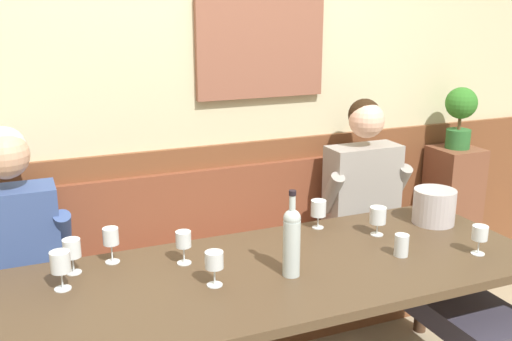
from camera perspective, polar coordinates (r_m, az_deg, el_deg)
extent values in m
cube|color=beige|center=(3.20, -6.00, 8.38)|extent=(6.80, 0.08, 2.80)
cube|color=brown|center=(3.25, 0.48, 11.94)|extent=(0.74, 0.04, 0.55)
cube|color=brown|center=(3.37, -5.30, -6.50)|extent=(6.80, 0.03, 1.06)
cube|color=brown|center=(3.32, -3.95, -12.88)|extent=(2.67, 0.42, 0.44)
cube|color=brown|center=(3.20, -4.03, -9.04)|extent=(2.62, 0.39, 0.05)
cube|color=brown|center=(3.28, -5.19, -3.76)|extent=(2.67, 0.04, 0.45)
cube|color=#4A3725|center=(2.48, 1.33, -10.05)|extent=(2.37, 0.87, 0.04)
cylinder|color=#4A3020|center=(3.47, 16.05, -9.69)|extent=(0.07, 0.07, 0.71)
cube|color=#364C83|center=(2.96, -22.39, -6.44)|extent=(0.40, 0.22, 0.52)
sphere|color=tan|center=(2.83, -23.27, 1.36)|extent=(0.21, 0.21, 0.21)
sphere|color=beige|center=(2.84, -23.33, 2.00)|extent=(0.20, 0.20, 0.20)
cylinder|color=#364C83|center=(2.91, -18.30, -5.87)|extent=(0.08, 0.20, 0.27)
cube|color=#343241|center=(3.13, 16.24, -10.91)|extent=(0.36, 1.17, 0.11)
cube|color=gray|center=(3.47, 10.29, -2.00)|extent=(0.43, 0.19, 0.54)
sphere|color=beige|center=(3.36, 10.73, 4.84)|extent=(0.20, 0.20, 0.20)
sphere|color=black|center=(3.38, 10.52, 5.34)|extent=(0.19, 0.19, 0.19)
cylinder|color=gray|center=(3.32, 7.38, -2.19)|extent=(0.08, 0.20, 0.27)
cylinder|color=gray|center=(3.56, 13.71, -1.27)|extent=(0.08, 0.20, 0.27)
cylinder|color=#BAB3B5|center=(3.08, 16.96, -3.36)|extent=(0.21, 0.21, 0.18)
cylinder|color=silver|center=(2.38, 3.48, -7.58)|extent=(0.07, 0.07, 0.24)
sphere|color=silver|center=(2.34, 3.53, -4.65)|extent=(0.07, 0.07, 0.07)
cylinder|color=silver|center=(2.32, 3.55, -3.44)|extent=(0.03, 0.03, 0.09)
cylinder|color=black|center=(2.30, 3.58, -2.19)|extent=(0.03, 0.03, 0.02)
cylinder|color=silver|center=(2.88, 11.67, -6.11)|extent=(0.06, 0.06, 0.00)
cylinder|color=silver|center=(2.87, 11.71, -5.55)|extent=(0.01, 0.01, 0.06)
cylinder|color=silver|center=(2.85, 11.78, -4.28)|extent=(0.08, 0.08, 0.08)
cylinder|color=#F0DE90|center=(2.86, 11.75, -4.81)|extent=(0.07, 0.07, 0.02)
cylinder|color=silver|center=(2.61, -13.79, -8.62)|extent=(0.06, 0.06, 0.00)
cylinder|color=silver|center=(2.60, -13.85, -7.78)|extent=(0.01, 0.01, 0.08)
cylinder|color=silver|center=(2.57, -13.96, -6.23)|extent=(0.07, 0.07, 0.07)
cylinder|color=silver|center=(2.93, 6.04, -5.52)|extent=(0.06, 0.06, 0.00)
cylinder|color=silver|center=(2.92, 6.06, -4.94)|extent=(0.01, 0.01, 0.06)
cylinder|color=silver|center=(2.89, 6.10, -3.66)|extent=(0.07, 0.07, 0.08)
cylinder|color=silver|center=(2.44, -18.29, -10.87)|extent=(0.07, 0.07, 0.00)
cylinder|color=silver|center=(2.42, -18.37, -10.08)|extent=(0.01, 0.01, 0.07)
cylinder|color=silver|center=(2.39, -18.53, -8.42)|extent=(0.08, 0.08, 0.08)
cylinder|color=#E3E384|center=(2.40, -18.46, -9.10)|extent=(0.07, 0.07, 0.02)
cylinder|color=silver|center=(2.35, -4.04, -11.04)|extent=(0.06, 0.06, 0.00)
cylinder|color=silver|center=(2.34, -4.06, -10.22)|extent=(0.01, 0.01, 0.07)
cylinder|color=silver|center=(2.31, -4.10, -8.68)|extent=(0.07, 0.07, 0.07)
cylinder|color=#F0DC7C|center=(2.32, -4.08, -9.26)|extent=(0.06, 0.06, 0.01)
cylinder|color=silver|center=(2.55, -7.00, -8.91)|extent=(0.06, 0.06, 0.00)
cylinder|color=silver|center=(2.53, -7.03, -8.12)|extent=(0.01, 0.01, 0.07)
cylinder|color=silver|center=(2.51, -7.09, -6.65)|extent=(0.07, 0.07, 0.07)
cylinder|color=#F1D68E|center=(2.51, -7.07, -7.18)|extent=(0.06, 0.06, 0.02)
cylinder|color=silver|center=(2.56, -17.31, -9.45)|extent=(0.06, 0.06, 0.00)
cylinder|color=silver|center=(2.54, -17.37, -8.72)|extent=(0.01, 0.01, 0.07)
cylinder|color=silver|center=(2.52, -17.51, -7.23)|extent=(0.07, 0.07, 0.08)
cylinder|color=#E5E387|center=(2.53, -17.46, -7.76)|extent=(0.06, 0.06, 0.03)
cylinder|color=silver|center=(2.80, 20.78, -7.56)|extent=(0.06, 0.06, 0.00)
cylinder|color=silver|center=(2.78, 20.85, -6.92)|extent=(0.01, 0.01, 0.06)
cylinder|color=silver|center=(2.76, 20.98, -5.69)|extent=(0.07, 0.07, 0.06)
cylinder|color=silver|center=(2.66, 13.98, -7.07)|extent=(0.06, 0.06, 0.10)
cube|color=brown|center=(4.02, 18.39, -4.44)|extent=(0.28, 0.28, 0.94)
cylinder|color=#2B662E|center=(3.88, 19.07, 2.94)|extent=(0.15, 0.15, 0.12)
cylinder|color=brown|center=(3.86, 19.20, 4.44)|extent=(0.02, 0.02, 0.09)
sphere|color=#307526|center=(3.84, 19.37, 6.22)|extent=(0.19, 0.19, 0.19)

